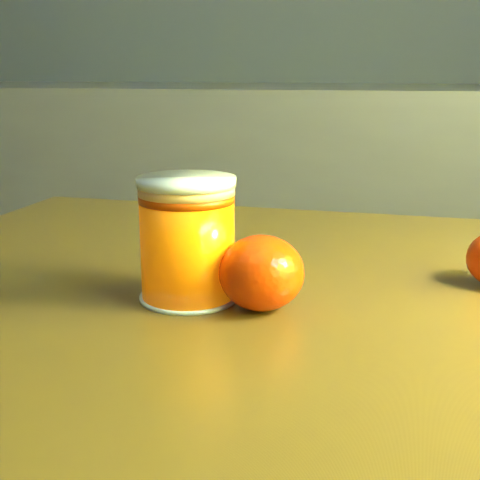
# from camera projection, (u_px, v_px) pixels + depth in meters

# --- Properties ---
(kitchen_counter) EXTENTS (3.15, 0.60, 0.90)m
(kitchen_counter) POSITION_uv_depth(u_px,v_px,m) (48.00, 245.00, 1.92)
(kitchen_counter) COLOR #4C4B50
(kitchen_counter) RESTS_ON ground
(table) EXTENTS (1.04, 0.75, 0.76)m
(table) POSITION_uv_depth(u_px,v_px,m) (380.00, 412.00, 0.57)
(table) COLOR brown
(table) RESTS_ON ground
(juice_glass) EXTENTS (0.08, 0.08, 0.10)m
(juice_glass) POSITION_uv_depth(u_px,v_px,m) (188.00, 240.00, 0.55)
(juice_glass) COLOR #FF6B05
(juice_glass) RESTS_ON table
(orange_front) EXTENTS (0.08, 0.08, 0.06)m
(orange_front) POSITION_uv_depth(u_px,v_px,m) (261.00, 273.00, 0.53)
(orange_front) COLOR red
(orange_front) RESTS_ON table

